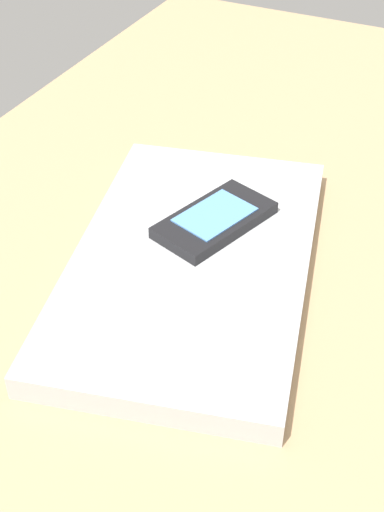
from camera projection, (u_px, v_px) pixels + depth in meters
desk_surface at (269, 262)px, 71.90cm from camera, size 120.00×80.00×3.00cm
laptop_closed at (192, 263)px, 67.63cm from camera, size 39.51×28.76×2.34cm
cell_phone_on_laptop at (215, 220)px, 69.87cm from camera, size 12.98×9.49×1.30cm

